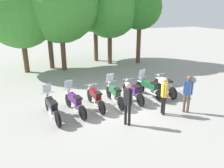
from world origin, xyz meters
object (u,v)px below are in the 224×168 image
motorcycle_4 (133,91)px  tree_4 (110,8)px  motorcycle_6 (165,85)px  tree_5 (140,8)px  motorcycle_3 (114,93)px  tree_0 (20,12)px  person_1 (128,100)px  motorcycle_1 (75,102)px  motorcycle_2 (95,97)px  tree_2 (60,4)px  motorcycle_0 (52,107)px  person_2 (164,93)px  motorcycle_5 (149,88)px  person_0 (188,91)px

motorcycle_4 → tree_4: size_ratio=0.32×
motorcycle_6 → tree_5: bearing=-13.7°
motorcycle_3 → tree_0: size_ratio=0.33×
motorcycle_4 → person_1: (-1.34, -2.19, 0.57)m
motorcycle_3 → tree_0: 9.35m
tree_4 → motorcycle_1: bearing=-120.5°
motorcycle_2 → tree_2: size_ratio=0.29×
motorcycle_1 → motorcycle_0: bearing=88.9°
motorcycle_6 → tree_5: size_ratio=0.35×
tree_0 → tree_2: (2.69, -0.36, 0.55)m
motorcycle_1 → motorcycle_4: motorcycle_1 is taller
person_2 → tree_2: (-2.74, 9.18, 3.78)m
motorcycle_3 → motorcycle_5: same height
motorcycle_6 → person_1: 4.15m
motorcycle_4 → motorcycle_6: same height
motorcycle_0 → motorcycle_2: 2.07m
motorcycle_6 → person_2: bearing=147.3°
person_2 → tree_5: 10.52m
motorcycle_1 → motorcycle_5: (4.06, 0.40, 0.00)m
motorcycle_1 → motorcycle_6: size_ratio=0.99×
person_1 → tree_0: 10.91m
person_2 → tree_2: tree_2 is taller
person_1 → person_2: person_1 is taller
motorcycle_4 → person_1: size_ratio=1.21×
motorcycle_2 → tree_2: bearing=-1.9°
motorcycle_0 → person_2: person_2 is taller
person_2 → tree_2: 10.30m
motorcycle_0 → motorcycle_2: motorcycle_0 is taller
motorcycle_3 → tree_4: bearing=-19.2°
motorcycle_5 → tree_0: (-5.90, 7.55, 3.71)m
motorcycle_6 → person_0: bearing=172.6°
motorcycle_3 → person_0: bearing=-128.7°
person_0 → motorcycle_0: bearing=116.3°
motorcycle_1 → person_2: 3.95m
motorcycle_6 → tree_0: tree_0 is taller
motorcycle_5 → person_1: (-2.34, -2.27, 0.56)m
motorcycle_3 → tree_5: tree_5 is taller
motorcycle_4 → motorcycle_5: (1.01, 0.08, 0.01)m
motorcycle_2 → motorcycle_5: 3.04m
person_0 → tree_2: bearing=64.5°
motorcycle_2 → person_2: (2.56, -1.78, 0.49)m
motorcycle_1 → person_2: (3.58, -1.59, 0.48)m
motorcycle_3 → tree_2: size_ratio=0.29×
person_0 → tree_5: tree_5 is taller
motorcycle_1 → motorcycle_5: 4.08m
tree_4 → tree_5: (2.39, -0.63, 0.04)m
person_1 → tree_4: bearing=-142.3°
person_0 → tree_5: 10.39m
motorcycle_4 → person_2: person_2 is taller
motorcycle_5 → motorcycle_4: bearing=81.9°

